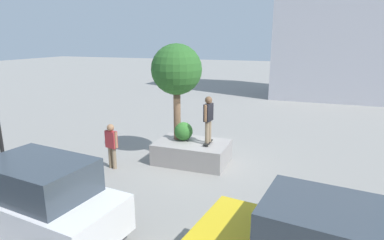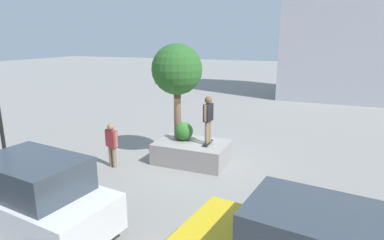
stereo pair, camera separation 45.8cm
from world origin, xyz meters
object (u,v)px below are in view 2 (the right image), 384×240
object	(u,v)px
plaza_tree	(177,70)
police_car	(32,197)
skateboard	(208,143)
pedestrian_crossing	(112,142)
skateboarder	(208,116)
planter_ledge	(192,152)

from	to	relation	value
plaza_tree	police_car	world-z (taller)	plaza_tree
skateboard	pedestrian_crossing	size ratio (longest dim) A/B	0.47
plaza_tree	skateboarder	bearing A→B (deg)	172.90
plaza_tree	skateboard	bearing A→B (deg)	172.90
skateboarder	police_car	size ratio (longest dim) A/B	0.39
skateboarder	police_car	world-z (taller)	skateboarder
planter_ledge	skateboarder	world-z (taller)	skateboarder
plaza_tree	skateboard	xyz separation A→B (m)	(-1.35, 0.17, -2.71)
planter_ledge	skateboard	xyz separation A→B (m)	(-0.65, -0.01, 0.47)
plaza_tree	skateboarder	size ratio (longest dim) A/B	2.12
skateboard	police_car	size ratio (longest dim) A/B	0.17
skateboard	pedestrian_crossing	world-z (taller)	pedestrian_crossing
skateboard	skateboarder	distance (m)	1.05
plaza_tree	skateboarder	world-z (taller)	plaza_tree
planter_ledge	pedestrian_crossing	xyz separation A→B (m)	(2.61, 1.62, 0.58)
police_car	pedestrian_crossing	size ratio (longest dim) A/B	2.69
skateboarder	police_car	distance (m)	6.55
pedestrian_crossing	skateboarder	bearing A→B (deg)	-153.43
planter_ledge	skateboard	world-z (taller)	skateboard
plaza_tree	skateboard	distance (m)	3.03
planter_ledge	skateboarder	bearing A→B (deg)	-178.77
skateboard	police_car	distance (m)	6.49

